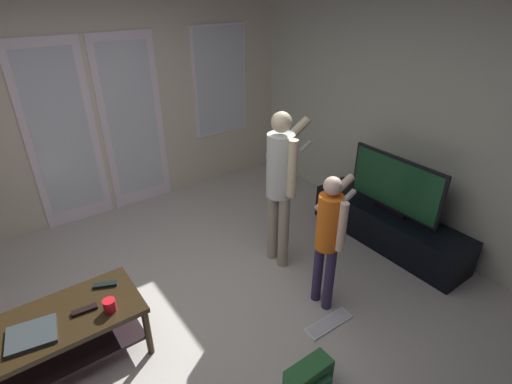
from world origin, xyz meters
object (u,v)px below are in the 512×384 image
tv_remote_black (105,285)px  laptop_closed (32,335)px  person_adult (281,178)px  dvd_remote_slim (85,310)px  backpack (309,380)px  loose_keyboard (329,323)px  cup_near_edge (110,305)px  person_child (329,232)px  coffee_table (63,331)px  tv_stand (388,227)px  flat_screen_tv (395,185)px

tv_remote_black → laptop_closed: bearing=-135.5°
person_adult → dvd_remote_slim: size_ratio=9.06×
backpack → person_adult: bearing=59.2°
loose_keyboard → laptop_closed: size_ratio=1.47×
laptop_closed → cup_near_edge: 0.49m
person_adult → laptop_closed: size_ratio=5.14×
person_child → loose_keyboard: person_child is taller
coffee_table → tv_stand: 3.15m
person_adult → laptop_closed: bearing=-176.6°
laptop_closed → coffee_table: bearing=30.5°
flat_screen_tv → coffee_table: bearing=173.1°
person_child → tv_remote_black: bearing=154.2°
person_child → tv_remote_black: (-1.57, 0.76, -0.27)m
cup_near_edge → dvd_remote_slim: bearing=146.0°
coffee_table → loose_keyboard: coffee_table is taller
coffee_table → loose_keyboard: 2.01m
dvd_remote_slim → coffee_table: bearing=171.4°
coffee_table → tv_stand: size_ratio=0.63×
person_adult → backpack: size_ratio=4.58×
coffee_table → backpack: bearing=-43.7°
cup_near_edge → backpack: bearing=-48.2°
person_child → backpack: person_child is taller
cup_near_edge → loose_keyboard: bearing=-25.5°
loose_keyboard → cup_near_edge: bearing=154.5°
tv_stand → person_child: size_ratio=1.39×
cup_near_edge → tv_remote_black: 0.28m
backpack → laptop_closed: bearing=141.7°
flat_screen_tv → laptop_closed: bearing=174.6°
coffee_table → tv_remote_black: size_ratio=6.35×
person_adult → dvd_remote_slim: (-1.84, -0.10, -0.45)m
cup_near_edge → flat_screen_tv: bearing=-4.8°
tv_stand → laptop_closed: (-3.30, 0.31, 0.28)m
laptop_closed → cup_near_edge: size_ratio=3.22×
flat_screen_tv → cup_near_edge: bearing=175.2°
laptop_closed → cup_near_edge: (0.49, -0.07, 0.03)m
tv_stand → tv_remote_black: tv_remote_black is taller
coffee_table → laptop_closed: size_ratio=3.60×
loose_keyboard → cup_near_edge: cup_near_edge is taller
loose_keyboard → cup_near_edge: size_ratio=4.75×
coffee_table → person_child: bearing=-18.0°
person_adult → laptop_closed: (-2.17, -0.13, -0.45)m
person_child → tv_remote_black: 1.77m
flat_screen_tv → person_adult: (-1.13, 0.44, 0.23)m
flat_screen_tv → person_child: (-1.19, -0.25, 0.05)m
cup_near_edge → dvd_remote_slim: cup_near_edge is taller
tv_remote_black → flat_screen_tv: bearing=13.4°
tv_stand → loose_keyboard: 1.42m
person_adult → cup_near_edge: size_ratio=16.55×
person_child → cup_near_edge: person_child is taller
laptop_closed → tv_remote_black: 0.57m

